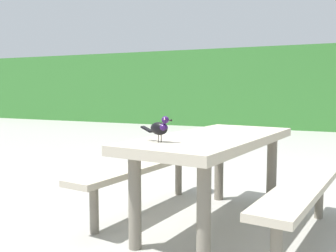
# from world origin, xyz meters

# --- Properties ---
(ground_plane) EXTENTS (60.00, 60.00, 0.00)m
(ground_plane) POSITION_xyz_m (0.00, 0.00, 0.00)
(ground_plane) COLOR #A3A099
(hedge_wall) EXTENTS (28.00, 2.11, 2.28)m
(hedge_wall) POSITION_xyz_m (0.00, 8.61, 1.14)
(hedge_wall) COLOR #387A33
(hedge_wall) RESTS_ON ground
(picnic_table_foreground) EXTENTS (1.88, 1.91, 0.74)m
(picnic_table_foreground) POSITION_xyz_m (0.35, -0.27, 0.56)
(picnic_table_foreground) COLOR #B2A893
(picnic_table_foreground) RESTS_ON ground
(bird_grackle) EXTENTS (0.28, 0.13, 0.18)m
(bird_grackle) POSITION_xyz_m (0.14, -0.82, 0.84)
(bird_grackle) COLOR black
(bird_grackle) RESTS_ON picnic_table_foreground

